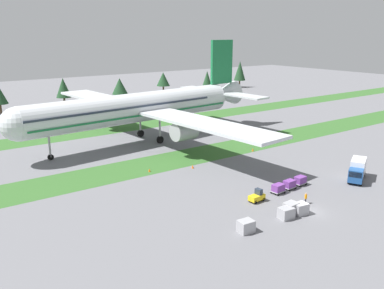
{
  "coord_description": "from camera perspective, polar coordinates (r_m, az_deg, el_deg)",
  "views": [
    {
      "loc": [
        -45.17,
        -34.32,
        25.04
      ],
      "look_at": [
        -1.06,
        27.79,
        4.0
      ],
      "focal_mm": 37.96,
      "sensor_mm": 36.0,
      "label": 1
    }
  ],
  "objects": [
    {
      "name": "cargo_dolly_second",
      "position": [
        69.21,
        13.53,
        -5.41
      ],
      "size": [
        2.3,
        1.65,
        1.55
      ],
      "rotation": [
        0.0,
        0.0,
        1.64
      ],
      "color": "#A3A3A8",
      "rests_on": "ground"
    },
    {
      "name": "distant_tree_line",
      "position": [
        152.41,
        -15.4,
        7.95
      ],
      "size": [
        173.7,
        10.66,
        12.15
      ],
      "color": "#4C3823",
      "rests_on": "ground"
    },
    {
      "name": "cargo_dolly_third",
      "position": [
        71.43,
        14.95,
        -4.84
      ],
      "size": [
        2.3,
        1.65,
        1.55
      ],
      "rotation": [
        0.0,
        0.0,
        1.64
      ],
      "color": "#A3A3A8",
      "rests_on": "ground"
    },
    {
      "name": "ground_crew_loader",
      "position": [
        64.38,
        9.39,
        -6.76
      ],
      "size": [
        0.49,
        0.36,
        1.74
      ],
      "rotation": [
        0.0,
        0.0,
        2.59
      ],
      "color": "black",
      "rests_on": "ground"
    },
    {
      "name": "taxiway_marker_1",
      "position": [
        76.21,
        -6.0,
        -3.59
      ],
      "size": [
        0.44,
        0.44,
        0.61
      ],
      "primitive_type": "cone",
      "color": "orange",
      "rests_on": "ground"
    },
    {
      "name": "uld_container_0",
      "position": [
        54.09,
        7.59,
        -11.32
      ],
      "size": [
        2.12,
        1.75,
        1.61
      ],
      "primitive_type": "cube",
      "rotation": [
        0.0,
        0.0,
        -0.08
      ],
      "color": "#A3A3A8",
      "rests_on": "ground"
    },
    {
      "name": "taxiway_marker_0",
      "position": [
        89.71,
        8.54,
        -0.73
      ],
      "size": [
        0.44,
        0.44,
        0.65
      ],
      "primitive_type": "cone",
      "color": "orange",
      "rests_on": "ground"
    },
    {
      "name": "uld_container_3",
      "position": [
        60.52,
        14.97,
        -8.71
      ],
      "size": [
        2.19,
        1.84,
        1.65
      ],
      "primitive_type": "cube",
      "rotation": [
        0.0,
        0.0,
        -0.13
      ],
      "color": "#A3A3A8",
      "rests_on": "ground"
    },
    {
      "name": "uld_container_2",
      "position": [
        60.2,
        13.73,
        -8.71
      ],
      "size": [
        2.11,
        1.75,
        1.72
      ],
      "primitive_type": "cube",
      "rotation": [
        0.0,
        0.0,
        0.07
      ],
      "color": "#A3A3A8",
      "rests_on": "ground"
    },
    {
      "name": "grass_strip_far",
      "position": [
        111.93,
        -10.65,
        2.24
      ],
      "size": [
        320.0,
        10.42,
        0.01
      ],
      "primitive_type": "cube",
      "color": "#336028",
      "rests_on": "ground"
    },
    {
      "name": "uld_container_1",
      "position": [
        58.72,
        13.09,
        -9.37
      ],
      "size": [
        2.14,
        1.78,
        1.6
      ],
      "primitive_type": "cube",
      "rotation": [
        0.0,
        0.0,
        -0.09
      ],
      "color": "#A3A3A8",
      "rests_on": "ground"
    },
    {
      "name": "baggage_tug",
      "position": [
        63.47,
        9.13,
        -7.21
      ],
      "size": [
        2.68,
        1.48,
        1.97
      ],
      "rotation": [
        0.0,
        0.0,
        1.64
      ],
      "color": "yellow",
      "rests_on": "ground"
    },
    {
      "name": "grass_strip_near",
      "position": [
        84.17,
        -1.13,
        -1.87
      ],
      "size": [
        320.0,
        10.42,
        0.01
      ],
      "primitive_type": "cube",
      "color": "#336028",
      "rests_on": "ground"
    },
    {
      "name": "cargo_dolly_lead",
      "position": [
        67.04,
        12.01,
        -6.0
      ],
      "size": [
        2.3,
        1.65,
        1.55
      ],
      "rotation": [
        0.0,
        0.0,
        1.64
      ],
      "color": "#A3A3A8",
      "rests_on": "ground"
    },
    {
      "name": "taxiway_marker_2",
      "position": [
        77.61,
        0.1,
        -3.12
      ],
      "size": [
        0.44,
        0.44,
        0.68
      ],
      "primitive_type": "cone",
      "color": "orange",
      "rests_on": "ground"
    },
    {
      "name": "catering_truck",
      "position": [
        76.78,
        22.23,
        -3.25
      ],
      "size": [
        7.23,
        5.25,
        3.58
      ],
      "rotation": [
        0.0,
        0.0,
        2.05
      ],
      "color": "#1E4C8E",
      "rests_on": "ground"
    },
    {
      "name": "airliner",
      "position": [
        95.62,
        -7.21,
        5.25
      ],
      "size": [
        62.8,
        77.52,
        23.23
      ],
      "rotation": [
        0.0,
        0.0,
        1.67
      ],
      "color": "silver",
      "rests_on": "ground"
    },
    {
      "name": "ground_crew_marshaller",
      "position": [
        64.17,
        15.69,
        -7.22
      ],
      "size": [
        0.5,
        0.36,
        1.74
      ],
      "rotation": [
        0.0,
        0.0,
        0.52
      ],
      "color": "black",
      "rests_on": "ground"
    },
    {
      "name": "ground_plane",
      "position": [
        62.01,
        16.07,
        -9.02
      ],
      "size": [
        400.0,
        400.0,
        0.0
      ],
      "primitive_type": "plane",
      "color": "slate"
    }
  ]
}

